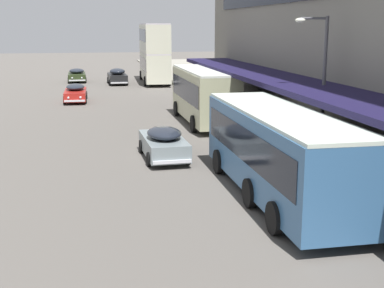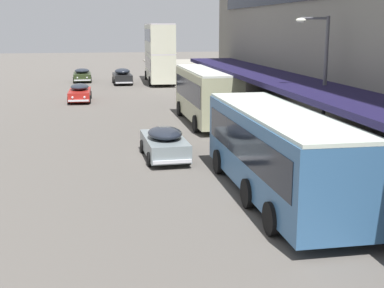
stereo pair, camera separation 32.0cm
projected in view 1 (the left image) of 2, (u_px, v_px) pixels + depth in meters
The scene contains 9 objects.
transit_bus_kerbside_front at pixel (204, 93), 33.41m from camera, with size 2.70×9.14×3.38m.
transit_bus_kerbside_rear at pixel (154, 51), 57.04m from camera, with size 3.03×10.61×6.24m.
transit_bus_kerbside_far at pixel (279, 148), 18.80m from camera, with size 2.83×10.58×3.15m.
sedan_trailing_near at pixel (77, 75), 58.42m from camera, with size 2.02×4.30×1.44m.
sedan_oncoming_rear at pixel (117, 76), 56.08m from camera, with size 2.02×4.65×1.67m.
sedan_second_near at pixel (76, 93), 43.38m from camera, with size 1.88×4.94×1.41m.
sedan_lead_near at pixel (164, 143), 24.65m from camera, with size 1.99×4.47×1.50m.
street_lamp at pixel (320, 78), 22.85m from camera, with size 1.50×0.28×6.29m.
fire_hydrant at pixel (320, 162), 22.26m from camera, with size 0.20×0.40×0.70m.
Camera 1 is at (-2.93, -5.12, 6.04)m, focal length 50.00 mm.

